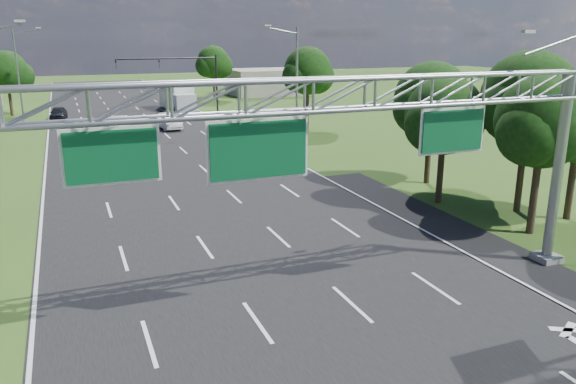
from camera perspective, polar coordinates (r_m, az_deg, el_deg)
ground at (r=36.69m, az=-9.77°, el=0.64°), size 220.00×220.00×0.00m
road at (r=36.69m, az=-9.77°, el=0.64°), size 18.00×180.00×0.02m
road_flare at (r=27.21m, az=19.81°, el=-5.47°), size 3.00×30.00×0.02m
sign_gantry at (r=18.50m, az=2.35°, el=7.91°), size 23.50×1.00×9.56m
traffic_signal at (r=71.38m, az=-10.10°, el=12.09°), size 12.21×0.24×7.00m
streetlight_l_far at (r=69.96m, az=-25.62°, el=11.09°), size 2.97×0.22×10.16m
streetlight_r_mid at (r=48.54m, az=0.69°, el=11.21°), size 2.97×0.22×10.16m
tree_cluster_right at (r=32.72m, az=20.82°, el=7.53°), size 9.91×14.60×8.68m
tree_verge_lc at (r=75.12m, az=-26.60°, el=10.73°), size 5.76×4.80×7.62m
tree_verge_rd at (r=57.78m, az=2.06°, el=11.97°), size 5.76×4.80×8.28m
tree_verge_re at (r=85.55m, az=-7.53°, el=12.77°), size 5.76×4.80×7.84m
building_right at (r=92.46m, az=-2.01°, el=11.12°), size 12.00×9.00×4.00m
car_queue_a at (r=58.97m, az=-16.83°, el=6.55°), size 2.52×4.90×1.36m
car_queue_b at (r=64.94m, az=-12.00°, el=7.59°), size 2.45×4.49×1.19m
car_queue_c at (r=69.77m, az=-22.30°, el=7.41°), size 2.14×4.39×1.44m
car_queue_d at (r=59.47m, az=-12.12°, el=7.06°), size 2.31×5.06×1.61m
box_truck at (r=74.08m, az=-11.13°, el=9.43°), size 3.43×9.34×3.44m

